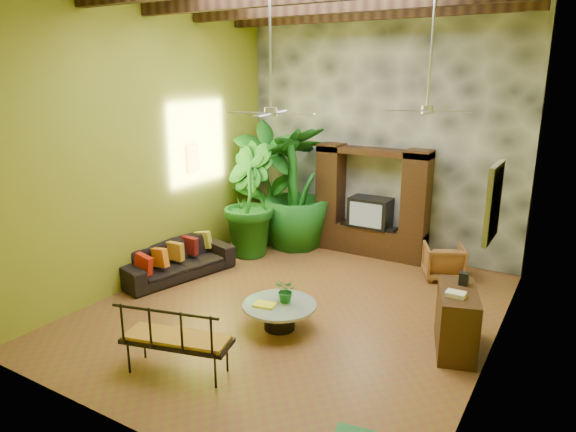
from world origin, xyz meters
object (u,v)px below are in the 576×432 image
Objects in this scene: wicker_armchair at (444,261)px; tall_plant_c at (295,188)px; tall_plant_b at (247,200)px; iron_bench at (172,337)px; coffee_table at (279,313)px; entertainment_center at (371,210)px; ceiling_fan_front at (271,97)px; sofa at (176,260)px; tall_plant_a at (268,184)px; side_console at (456,320)px; ceiling_fan_back at (428,96)px.

wicker_armchair is 3.48m from tall_plant_c.
tall_plant_b is 1.59× the size of iron_bench.
tall_plant_c is 2.41× the size of coffee_table.
ceiling_fan_front reaches higher than entertainment_center.
sofa is 0.82× the size of tall_plant_c.
side_console is at bearing -28.47° from tall_plant_a.
side_console is (4.16, -2.73, -0.90)m from tall_plant_c.
tall_plant_c is at bearing 10.81° from tall_plant_a.
entertainment_center is at bearing 13.90° from tall_plant_c.
iron_bench is at bearing -66.26° from tall_plant_b.
entertainment_center reaches higher than wicker_armchair.
entertainment_center reaches higher than iron_bench.
entertainment_center is 2.61m from tall_plant_b.
tall_plant_c is 4.02m from coffee_table.
side_console is at bearing 8.53° from ceiling_fan_front.
sofa is 2.00× the size of side_console.
coffee_table is 1.85m from iron_bench.
ceiling_fan_back is at bearing 41.63° from ceiling_fan_front.
wicker_armchair is at bearing 64.19° from coffee_table.
tall_plant_b is at bearing 1.38° from sofa.
tall_plant_c is 2.43× the size of side_console.
ceiling_fan_front is 4.17m from tall_plant_a.
wicker_armchair is (1.92, 2.96, -3.07)m from ceiling_fan_front.
tall_plant_a is 1.85× the size of iron_bench.
entertainment_center is at bearing 13.03° from tall_plant_a.
entertainment_center is at bearing 129.57° from ceiling_fan_back.
sofa is at bearing 162.07° from side_console.
wicker_armchair is (4.37, 2.53, 0.01)m from sofa.
coffee_table is (0.33, -0.32, -3.15)m from ceiling_fan_front.
coffee_table is at bearing -46.93° from tall_plant_b.
ceiling_fan_back is at bearing -20.23° from tall_plant_a.
entertainment_center is 1.29× the size of ceiling_fan_front.
entertainment_center is 1.61× the size of iron_bench.
tall_plant_b is at bearing 170.73° from ceiling_fan_back.
coffee_table is (-1.47, -1.92, -3.15)m from ceiling_fan_back.
ceiling_fan_back is 4.57m from tall_plant_a.
sofa is (-2.65, -3.10, -0.64)m from entertainment_center.
tall_plant_c is at bearing 154.37° from ceiling_fan_back.
sofa is (-4.25, -1.16, -3.08)m from ceiling_fan_back.
iron_bench is at bearing -69.65° from tall_plant_a.
wicker_armchair is at bearing 10.48° from tall_plant_b.
coffee_table is 1.01× the size of side_console.
tall_plant_a is at bearing 124.13° from ceiling_fan_front.
iron_bench is at bearing -123.64° from sofa.
coffee_table is (2.38, -2.55, -0.92)m from tall_plant_b.
wicker_armchair is 4.13m from tall_plant_b.
wicker_armchair is at bearing 52.47° from iron_bench.
wicker_armchair is at bearing -0.78° from tall_plant_a.
ceiling_fan_back is at bearing 111.16° from side_console.
ceiling_fan_front is 0.68× the size of tall_plant_a.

